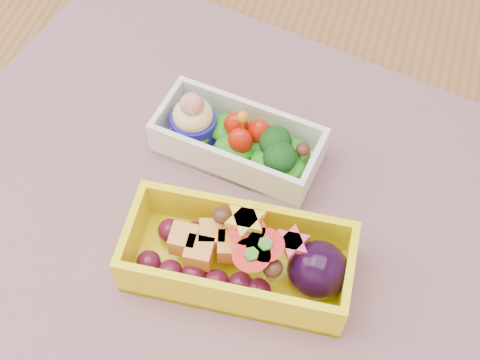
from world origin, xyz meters
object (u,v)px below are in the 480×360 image
(table, at_px, (196,258))
(bento_yellow, at_px, (243,258))
(bento_white, at_px, (237,140))
(placemat, at_px, (231,205))

(table, relative_size, bento_yellow, 6.10)
(table, height_order, bento_white, bento_white)
(table, height_order, bento_yellow, bento_yellow)
(placemat, xyz_separation_m, bento_yellow, (0.03, -0.06, 0.03))
(bento_yellow, bearing_deg, bento_white, 105.01)
(placemat, relative_size, bento_yellow, 3.01)
(table, distance_m, bento_white, 0.15)
(placemat, distance_m, bento_yellow, 0.08)
(placemat, bearing_deg, bento_white, 101.02)
(placemat, height_order, bento_white, bento_white)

